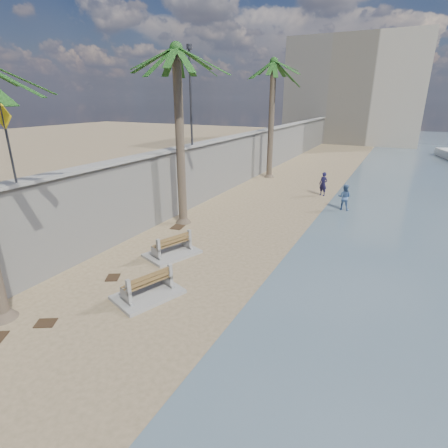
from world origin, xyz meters
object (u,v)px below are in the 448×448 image
(palm_mid, at_px, (176,51))
(person_b, at_px, (344,196))
(bench_far, at_px, (172,246))
(person_a, at_px, (323,182))
(palm_back, at_px, (274,64))
(bench_near, at_px, (147,286))

(palm_mid, xyz_separation_m, person_b, (7.01, 6.13, -7.22))
(bench_far, bearing_deg, palm_mid, 116.80)
(person_b, bearing_deg, palm_mid, 41.07)
(bench_far, distance_m, person_a, 12.78)
(person_a, bearing_deg, palm_back, 166.74)
(palm_mid, bearing_deg, palm_back, 89.58)
(palm_back, bearing_deg, bench_far, -83.94)
(bench_near, bearing_deg, person_b, 72.28)
(bench_far, bearing_deg, person_a, 74.31)
(person_a, bearing_deg, person_b, -33.00)
(palm_mid, distance_m, palm_back, 12.52)
(bench_far, relative_size, palm_mid, 0.27)
(bench_near, xyz_separation_m, person_a, (2.30, 15.29, 0.51))
(bench_far, xyz_separation_m, palm_back, (-1.71, 16.07, 8.10))
(bench_near, bearing_deg, bench_far, 111.11)
(palm_mid, distance_m, person_a, 12.45)
(bench_far, xyz_separation_m, person_a, (3.45, 12.29, 0.51))
(palm_back, height_order, person_b, palm_back)
(bench_near, distance_m, person_a, 15.47)
(palm_mid, bearing_deg, bench_near, -65.74)
(palm_back, distance_m, person_a, 9.93)
(bench_near, bearing_deg, person_a, 81.46)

